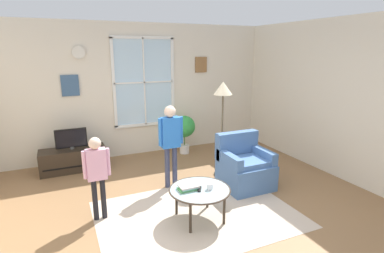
# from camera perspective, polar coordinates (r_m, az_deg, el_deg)

# --- Properties ---
(ground_plane) EXTENTS (6.47, 6.36, 0.02)m
(ground_plane) POSITION_cam_1_polar(r_m,az_deg,el_deg) (4.30, -0.22, -16.81)
(ground_plane) COLOR olive
(back_wall) EXTENTS (5.87, 0.17, 2.76)m
(back_wall) POSITION_cam_1_polar(r_m,az_deg,el_deg) (6.53, -10.71, 6.76)
(back_wall) COLOR beige
(back_wall) RESTS_ON ground_plane
(side_wall_right) EXTENTS (0.12, 5.76, 2.76)m
(side_wall_right) POSITION_cam_1_polar(r_m,az_deg,el_deg) (5.67, 28.75, 4.06)
(side_wall_right) COLOR beige
(side_wall_right) RESTS_ON ground_plane
(area_rug) EXTENTS (2.67, 1.91, 0.01)m
(area_rug) POSITION_cam_1_polar(r_m,az_deg,el_deg) (4.36, 0.97, -16.18)
(area_rug) COLOR #C6B29E
(area_rug) RESTS_ON ground_plane
(tv_stand) EXTENTS (1.16, 0.45, 0.42)m
(tv_stand) POSITION_cam_1_polar(r_m,az_deg,el_deg) (6.13, -21.48, -5.82)
(tv_stand) COLOR #2D2319
(tv_stand) RESTS_ON ground_plane
(television) EXTENTS (0.56, 0.08, 0.38)m
(television) POSITION_cam_1_polar(r_m,az_deg,el_deg) (6.00, -21.83, -2.11)
(television) COLOR #4C4C4C
(television) RESTS_ON tv_stand
(armchair) EXTENTS (0.76, 0.74, 0.87)m
(armchair) POSITION_cam_1_polar(r_m,az_deg,el_deg) (5.11, 9.85, -7.61)
(armchair) COLOR #476B9E
(armchair) RESTS_ON ground_plane
(coffee_table) EXTENTS (0.82, 0.82, 0.44)m
(coffee_table) POSITION_cam_1_polar(r_m,az_deg,el_deg) (4.06, 1.46, -12.02)
(coffee_table) COLOR #99B2B7
(coffee_table) RESTS_ON ground_plane
(book_stack) EXTENTS (0.27, 0.18, 0.06)m
(book_stack) POSITION_cam_1_polar(r_m,az_deg,el_deg) (4.02, -0.67, -11.37)
(book_stack) COLOR #54A85F
(book_stack) RESTS_ON coffee_table
(cup) EXTENTS (0.08, 0.08, 0.08)m
(cup) POSITION_cam_1_polar(r_m,az_deg,el_deg) (4.03, 3.40, -11.21)
(cup) COLOR white
(cup) RESTS_ON coffee_table
(remote_near_books) EXTENTS (0.11, 0.14, 0.02)m
(remote_near_books) POSITION_cam_1_polar(r_m,az_deg,el_deg) (4.02, 1.44, -11.71)
(remote_near_books) COLOR black
(remote_near_books) RESTS_ON coffee_table
(person_pink_shirt) EXTENTS (0.34, 0.16, 1.14)m
(person_pink_shirt) POSITION_cam_1_polar(r_m,az_deg,el_deg) (4.13, -17.51, -7.66)
(person_pink_shirt) COLOR black
(person_pink_shirt) RESTS_ON ground_plane
(person_blue_shirt) EXTENTS (0.41, 0.19, 1.37)m
(person_blue_shirt) POSITION_cam_1_polar(r_m,az_deg,el_deg) (4.85, -4.07, -2.00)
(person_blue_shirt) COLOR #333851
(person_blue_shirt) RESTS_ON ground_plane
(potted_plant_by_window) EXTENTS (0.47, 0.47, 0.84)m
(potted_plant_by_window) POSITION_cam_1_polar(r_m,az_deg,el_deg) (6.54, -1.44, -0.30)
(potted_plant_by_window) COLOR silver
(potted_plant_by_window) RESTS_ON ground_plane
(floor_lamp) EXTENTS (0.32, 0.32, 1.69)m
(floor_lamp) POSITION_cam_1_polar(r_m,az_deg,el_deg) (5.21, 5.84, 5.40)
(floor_lamp) COLOR black
(floor_lamp) RESTS_ON ground_plane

